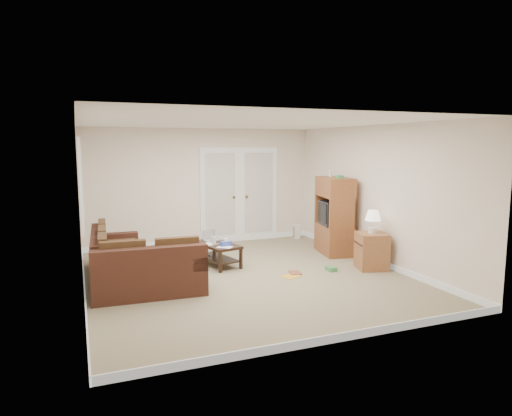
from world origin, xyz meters
name	(u,v)px	position (x,y,z in m)	size (l,w,h in m)	color
floor	(246,276)	(0.00, 0.00, 0.00)	(5.50, 5.50, 0.00)	gray
ceiling	(246,122)	(0.00, 0.00, 2.50)	(5.00, 5.50, 0.02)	white
wall_left	(80,209)	(-2.50, 0.00, 1.25)	(0.02, 5.50, 2.50)	white
wall_right	(375,195)	(2.50, 0.00, 1.25)	(0.02, 5.50, 2.50)	white
wall_back	(202,187)	(0.00, 2.75, 1.25)	(5.00, 0.02, 2.50)	white
wall_front	(336,231)	(0.00, -2.75, 1.25)	(5.00, 0.02, 2.50)	white
baseboards	(246,273)	(0.00, 0.00, 0.05)	(5.00, 5.50, 0.10)	silver
french_doors	(240,195)	(0.85, 2.71, 1.04)	(1.80, 0.05, 2.13)	silver
window_left	(80,182)	(-2.46, 1.00, 1.55)	(0.05, 1.92, 1.42)	silver
sectional_sofa	(130,266)	(-1.81, 0.27, 0.29)	(1.65, 2.49, 0.75)	#43241A
coffee_table	(217,253)	(-0.24, 0.86, 0.22)	(0.72, 1.07, 0.67)	black
tv_armoire	(334,215)	(2.20, 0.90, 0.77)	(0.69, 1.03, 1.63)	brown
side_cabinet	(372,248)	(2.20, -0.36, 0.37)	(0.60, 0.60, 1.03)	#9A6038
space_heater	(297,231)	(2.15, 2.45, 0.17)	(0.13, 0.11, 0.33)	white
floor_magazine	(291,276)	(0.69, -0.27, 0.00)	(0.31, 0.24, 0.01)	gold
floor_greenbox	(331,269)	(1.48, -0.22, 0.04)	(0.14, 0.18, 0.07)	#429249
floor_book	(290,273)	(0.74, -0.11, 0.01)	(0.18, 0.25, 0.02)	brown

